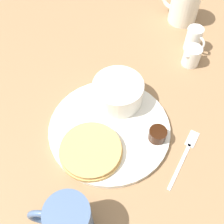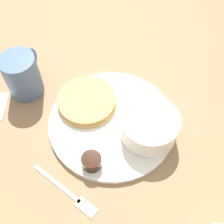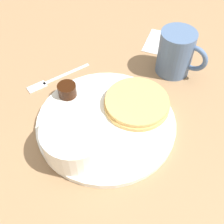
# 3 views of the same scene
# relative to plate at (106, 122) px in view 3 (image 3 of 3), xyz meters

# --- Properties ---
(ground_plane) EXTENTS (4.00, 4.00, 0.00)m
(ground_plane) POSITION_rel_plate_xyz_m (0.00, 0.00, -0.01)
(ground_plane) COLOR #93704C
(plate) EXTENTS (0.27, 0.27, 0.01)m
(plate) POSITION_rel_plate_xyz_m (0.00, 0.00, 0.00)
(plate) COLOR white
(plate) RESTS_ON ground_plane
(pancake_stack) EXTENTS (0.13, 0.13, 0.02)m
(pancake_stack) POSITION_rel_plate_xyz_m (-0.05, 0.05, 0.01)
(pancake_stack) COLOR tan
(pancake_stack) RESTS_ON plate
(bowl) EXTENTS (0.12, 0.12, 0.06)m
(bowl) POSITION_rel_plate_xyz_m (0.07, -0.03, 0.04)
(bowl) COLOR white
(bowl) RESTS_ON plate
(syrup_cup) EXTENTS (0.04, 0.04, 0.03)m
(syrup_cup) POSITION_rel_plate_xyz_m (-0.05, -0.10, 0.02)
(syrup_cup) COLOR black
(syrup_cup) RESTS_ON plate
(butter_ramekin) EXTENTS (0.05, 0.05, 0.05)m
(butter_ramekin) POSITION_rel_plate_xyz_m (0.08, -0.06, 0.02)
(butter_ramekin) COLOR white
(butter_ramekin) RESTS_ON plate
(coffee_mug) EXTENTS (0.08, 0.11, 0.10)m
(coffee_mug) POSITION_rel_plate_xyz_m (-0.19, 0.11, 0.04)
(coffee_mug) COLOR slate
(coffee_mug) RESTS_ON ground_plane
(fork) EXTENTS (0.12, 0.11, 0.00)m
(fork) POSITION_rel_plate_xyz_m (-0.09, -0.15, -0.00)
(fork) COLOR silver
(fork) RESTS_ON ground_plane
(napkin) EXTENTS (0.10, 0.08, 0.00)m
(napkin) POSITION_rel_plate_xyz_m (-0.29, 0.06, -0.00)
(napkin) COLOR white
(napkin) RESTS_ON ground_plane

